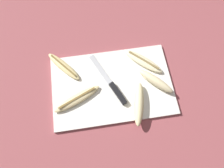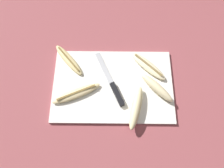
{
  "view_description": "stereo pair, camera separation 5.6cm",
  "coord_description": "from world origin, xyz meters",
  "px_view_note": "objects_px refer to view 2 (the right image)",
  "views": [
    {
      "loc": [
        -0.05,
        -0.34,
        0.85
      ],
      "look_at": [
        0.0,
        0.0,
        0.02
      ],
      "focal_mm": 35.0,
      "sensor_mm": 36.0,
      "label": 1
    },
    {
      "loc": [
        0.0,
        -0.35,
        0.85
      ],
      "look_at": [
        0.0,
        0.0,
        0.02
      ],
      "focal_mm": 35.0,
      "sensor_mm": 36.0,
      "label": 2
    }
  ],
  "objects_px": {
    "knife": "(113,88)",
    "banana_cream_curved": "(156,88)",
    "banana_bright_far": "(147,66)",
    "banana_soft_right": "(135,108)",
    "banana_spotted_left": "(68,60)",
    "banana_ripe_center": "(75,93)"
  },
  "relations": [
    {
      "from": "banana_soft_right",
      "to": "banana_bright_far",
      "type": "bearing_deg",
      "value": 72.74
    },
    {
      "from": "banana_spotted_left",
      "to": "banana_bright_far",
      "type": "xyz_separation_m",
      "value": [
        0.34,
        -0.03,
        0.0
      ]
    },
    {
      "from": "banana_ripe_center",
      "to": "banana_spotted_left",
      "type": "height_order",
      "value": "banana_ripe_center"
    },
    {
      "from": "knife",
      "to": "banana_cream_curved",
      "type": "relative_size",
      "value": 1.77
    },
    {
      "from": "banana_soft_right",
      "to": "banana_spotted_left",
      "type": "xyz_separation_m",
      "value": [
        -0.28,
        0.21,
        -0.01
      ]
    },
    {
      "from": "banana_ripe_center",
      "to": "banana_soft_right",
      "type": "relative_size",
      "value": 1.11
    },
    {
      "from": "banana_bright_far",
      "to": "banana_spotted_left",
      "type": "bearing_deg",
      "value": 175.23
    },
    {
      "from": "banana_soft_right",
      "to": "banana_cream_curved",
      "type": "relative_size",
      "value": 1.3
    },
    {
      "from": "banana_cream_curved",
      "to": "banana_bright_far",
      "type": "distance_m",
      "value": 0.11
    },
    {
      "from": "knife",
      "to": "banana_bright_far",
      "type": "relative_size",
      "value": 1.52
    },
    {
      "from": "knife",
      "to": "banana_bright_far",
      "type": "distance_m",
      "value": 0.18
    },
    {
      "from": "banana_cream_curved",
      "to": "banana_bright_far",
      "type": "height_order",
      "value": "banana_cream_curved"
    },
    {
      "from": "banana_bright_far",
      "to": "banana_soft_right",
      "type": "bearing_deg",
      "value": -107.26
    },
    {
      "from": "banana_spotted_left",
      "to": "banana_bright_far",
      "type": "distance_m",
      "value": 0.34
    },
    {
      "from": "banana_ripe_center",
      "to": "banana_cream_curved",
      "type": "height_order",
      "value": "banana_cream_curved"
    },
    {
      "from": "banana_soft_right",
      "to": "banana_spotted_left",
      "type": "bearing_deg",
      "value": 142.8
    },
    {
      "from": "banana_spotted_left",
      "to": "banana_bright_far",
      "type": "height_order",
      "value": "banana_bright_far"
    },
    {
      "from": "banana_ripe_center",
      "to": "banana_bright_far",
      "type": "xyz_separation_m",
      "value": [
        0.3,
        0.13,
        0.0
      ]
    },
    {
      "from": "knife",
      "to": "banana_ripe_center",
      "type": "xyz_separation_m",
      "value": [
        -0.15,
        -0.02,
        0.0
      ]
    },
    {
      "from": "banana_cream_curved",
      "to": "banana_bright_far",
      "type": "bearing_deg",
      "value": 105.9
    },
    {
      "from": "banana_soft_right",
      "to": "banana_bright_far",
      "type": "xyz_separation_m",
      "value": [
        0.06,
        0.19,
        -0.01
      ]
    },
    {
      "from": "banana_cream_curved",
      "to": "banana_spotted_left",
      "type": "distance_m",
      "value": 0.39
    }
  ]
}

